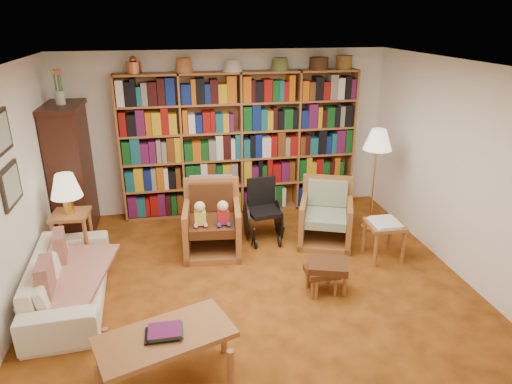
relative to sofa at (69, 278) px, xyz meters
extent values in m
plane|color=#A35519|center=(2.05, -0.19, -0.27)|extent=(5.00, 5.00, 0.00)
plane|color=silver|center=(2.05, -0.19, 2.23)|extent=(5.00, 5.00, 0.00)
plane|color=white|center=(2.05, 2.31, 0.98)|extent=(5.00, 0.00, 5.00)
plane|color=white|center=(2.05, -2.69, 0.98)|extent=(5.00, 0.00, 5.00)
plane|color=white|center=(-0.45, -0.19, 0.98)|extent=(0.00, 5.00, 5.00)
plane|color=white|center=(4.55, -0.19, 0.98)|extent=(0.00, 5.00, 5.00)
cube|color=#A46032|center=(2.25, 2.15, 0.83)|extent=(3.60, 0.30, 2.20)
cube|color=#3A190F|center=(-0.21, 1.81, 0.63)|extent=(0.45, 0.90, 1.80)
cube|color=#3A190F|center=(-0.21, 1.81, 1.56)|extent=(0.50, 0.95, 0.06)
cylinder|color=beige|center=(-0.21, 1.81, 1.68)|extent=(0.12, 0.12, 0.18)
cube|color=black|center=(-0.43, 0.11, 1.63)|extent=(0.03, 0.52, 0.42)
cube|color=gray|center=(-0.42, 0.11, 1.63)|extent=(0.01, 0.44, 0.34)
cube|color=black|center=(-0.43, 0.11, 1.08)|extent=(0.03, 0.52, 0.42)
cube|color=gray|center=(-0.42, 0.11, 1.08)|extent=(0.01, 0.44, 0.34)
imported|color=white|center=(0.00, 0.00, 0.00)|extent=(1.91, 0.83, 0.55)
cube|color=beige|center=(0.05, 0.00, 0.03)|extent=(0.89, 1.40, 0.04)
cube|color=maroon|center=(-0.13, 0.35, 0.18)|extent=(0.18, 0.38, 0.37)
cube|color=maroon|center=(-0.13, -0.35, 0.18)|extent=(0.15, 0.39, 0.39)
cube|color=#A46032|center=(-0.10, 0.91, 0.37)|extent=(0.47, 0.47, 0.04)
cylinder|color=#A46032|center=(-0.28, 0.72, 0.04)|extent=(0.05, 0.05, 0.63)
cylinder|color=#A46032|center=(0.08, 0.72, 0.04)|extent=(0.05, 0.05, 0.63)
cylinder|color=#A46032|center=(-0.28, 1.09, 0.04)|extent=(0.05, 0.05, 0.63)
cylinder|color=#A46032|center=(0.08, 1.09, 0.04)|extent=(0.05, 0.05, 0.63)
cylinder|color=gold|center=(-0.10, 0.91, 0.50)|extent=(0.13, 0.13, 0.21)
cone|color=white|center=(-0.10, 0.91, 0.76)|extent=(0.38, 0.38, 0.29)
cube|color=#A46032|center=(1.66, 0.82, -0.23)|extent=(0.81, 0.84, 0.08)
cube|color=#A46032|center=(1.32, 0.82, 0.06)|extent=(0.15, 0.78, 0.66)
cube|color=#A46032|center=(1.99, 0.82, 0.06)|extent=(0.15, 0.78, 0.66)
cube|color=#A46032|center=(1.66, 1.16, 0.19)|extent=(0.75, 0.16, 0.93)
cube|color=#4A2C13|center=(1.66, 0.79, 0.14)|extent=(0.64, 0.70, 0.12)
cube|color=#4A2C13|center=(1.66, 1.09, 0.41)|extent=(0.58, 0.16, 0.39)
cube|color=#CB366D|center=(1.66, 1.20, 0.47)|extent=(0.58, 0.12, 0.41)
cube|color=#A46032|center=(3.22, 0.80, -0.23)|extent=(0.91, 0.93, 0.08)
cube|color=#A46032|center=(2.90, 0.80, 0.04)|extent=(0.32, 0.71, 0.62)
cube|color=#A46032|center=(3.53, 0.80, 0.04)|extent=(0.32, 0.71, 0.62)
cube|color=#A46032|center=(3.22, 1.12, 0.16)|extent=(0.68, 0.32, 0.87)
cube|color=gray|center=(3.22, 0.77, 0.12)|extent=(0.72, 0.76, 0.12)
cube|color=gray|center=(3.22, 1.05, 0.37)|extent=(0.54, 0.28, 0.37)
cube|color=black|center=(2.40, 1.06, 0.14)|extent=(0.47, 0.47, 0.06)
cube|color=black|center=(2.40, 1.26, 0.37)|extent=(0.42, 0.11, 0.42)
cylinder|color=black|center=(2.17, 1.15, -0.01)|extent=(0.03, 0.52, 0.52)
cylinder|color=black|center=(2.63, 1.15, -0.01)|extent=(0.03, 0.52, 0.52)
cylinder|color=black|center=(2.24, 0.80, -0.20)|extent=(0.03, 0.15, 0.15)
cylinder|color=black|center=(2.57, 0.80, -0.20)|extent=(0.03, 0.15, 0.15)
cylinder|color=gold|center=(4.02, 1.11, -0.26)|extent=(0.25, 0.25, 0.03)
cylinder|color=gold|center=(4.02, 1.11, 0.36)|extent=(0.03, 0.03, 1.27)
cone|color=white|center=(4.02, 1.11, 1.09)|extent=(0.40, 0.40, 0.29)
cube|color=#A46032|center=(3.81, 0.24, 0.21)|extent=(0.47, 0.47, 0.04)
cylinder|color=#A46032|center=(3.62, 0.05, -0.04)|extent=(0.05, 0.05, 0.46)
cylinder|color=#A46032|center=(4.00, 0.05, -0.04)|extent=(0.05, 0.05, 0.46)
cylinder|color=#A46032|center=(3.62, 0.42, -0.04)|extent=(0.05, 0.05, 0.46)
cylinder|color=#A46032|center=(4.00, 0.42, -0.04)|extent=(0.05, 0.05, 0.46)
cube|color=white|center=(3.81, 0.24, 0.24)|extent=(0.32, 0.40, 0.03)
cube|color=#4A2C13|center=(2.78, -0.37, 0.00)|extent=(0.36, 0.31, 0.07)
cylinder|color=#A46032|center=(2.64, -0.48, -0.16)|extent=(0.04, 0.04, 0.23)
cylinder|color=#A46032|center=(2.91, -0.48, -0.16)|extent=(0.04, 0.04, 0.23)
cylinder|color=#A46032|center=(2.64, -0.26, -0.16)|extent=(0.04, 0.04, 0.23)
cylinder|color=#A46032|center=(2.91, -0.26, -0.16)|extent=(0.04, 0.04, 0.23)
cube|color=#4A2C13|center=(2.85, -0.36, 0.06)|extent=(0.53, 0.49, 0.09)
cylinder|color=#A46032|center=(2.68, -0.49, -0.13)|extent=(0.04, 0.04, 0.29)
cylinder|color=#A46032|center=(3.01, -0.49, -0.13)|extent=(0.04, 0.04, 0.29)
cylinder|color=#A46032|center=(2.68, -0.23, -0.13)|extent=(0.04, 0.04, 0.29)
cylinder|color=#A46032|center=(3.01, -0.23, -0.13)|extent=(0.04, 0.04, 0.29)
cube|color=#A46032|center=(1.05, -1.40, 0.16)|extent=(1.26, 0.91, 0.05)
cylinder|color=#A46032|center=(1.57, -1.64, -0.07)|extent=(0.06, 0.06, 0.41)
cylinder|color=#A46032|center=(0.53, -1.16, -0.07)|extent=(0.06, 0.06, 0.41)
cylinder|color=#A46032|center=(1.57, -1.16, -0.07)|extent=(0.06, 0.06, 0.41)
cube|color=brown|center=(1.05, -1.40, 0.21)|extent=(0.34, 0.30, 0.05)
camera|label=1|loc=(1.23, -4.62, 2.70)|focal=32.00mm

